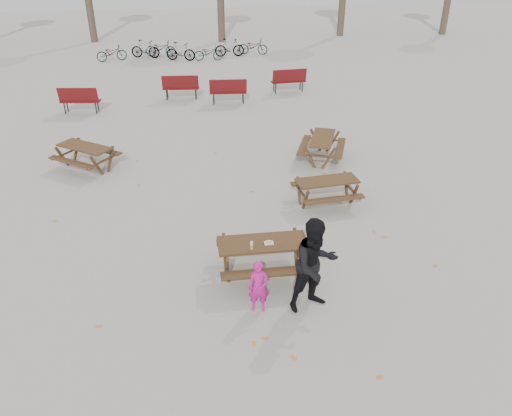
{
  "coord_description": "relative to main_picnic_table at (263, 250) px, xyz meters",
  "views": [
    {
      "loc": [
        -1.26,
        -8.27,
        6.24
      ],
      "look_at": [
        0.0,
        1.0,
        1.0
      ],
      "focal_mm": 35.0,
      "sensor_mm": 36.0,
      "label": 1
    }
  ],
  "objects": [
    {
      "name": "child",
      "position": [
        -0.24,
        -1.1,
        -0.06
      ],
      "size": [
        0.41,
        0.29,
        1.06
      ],
      "primitive_type": "imported",
      "rotation": [
        0.0,
        0.0,
        -0.1
      ],
      "color": "#C11880",
      "rests_on": "ground"
    },
    {
      "name": "park_bench_row",
      "position": [
        -0.92,
        12.09,
        -0.07
      ],
      "size": [
        10.08,
        2.37,
        1.03
      ],
      "color": "maroon",
      "rests_on": "ground"
    },
    {
      "name": "bread_roll",
      "position": [
        0.11,
        -0.08,
        0.25
      ],
      "size": [
        0.14,
        0.06,
        0.05
      ],
      "primitive_type": "ellipsoid",
      "color": "tan",
      "rests_on": "food_tray"
    },
    {
      "name": "ground",
      "position": [
        0.0,
        0.0,
        -0.59
      ],
      "size": [
        80.0,
        80.0,
        0.0
      ],
      "primitive_type": "plane",
      "color": "gray",
      "rests_on": "ground"
    },
    {
      "name": "bicycle_row",
      "position": [
        -1.36,
        20.16,
        -0.14
      ],
      "size": [
        9.47,
        2.06,
        0.98
      ],
      "color": "black",
      "rests_on": "ground"
    },
    {
      "name": "picnic_table_north",
      "position": [
        -4.41,
        5.85,
        -0.23
      ],
      "size": [
        2.12,
        2.05,
        0.71
      ],
      "primitive_type": null,
      "rotation": [
        0.0,
        0.0,
        -0.64
      ],
      "color": "#372314",
      "rests_on": "ground"
    },
    {
      "name": "picnic_table_east",
      "position": [
        2.07,
        2.77,
        -0.25
      ],
      "size": [
        1.7,
        1.43,
        0.68
      ],
      "primitive_type": null,
      "rotation": [
        0.0,
        0.0,
        0.11
      ],
      "color": "#372314",
      "rests_on": "ground"
    },
    {
      "name": "picnic_table_far",
      "position": [
        2.66,
        5.58,
        -0.23
      ],
      "size": [
        1.84,
        2.03,
        0.72
      ],
      "primitive_type": null,
      "rotation": [
        0.0,
        0.0,
        1.21
      ],
      "color": "#372314",
      "rests_on": "ground"
    },
    {
      "name": "main_picnic_table",
      "position": [
        0.0,
        0.0,
        0.0
      ],
      "size": [
        1.8,
        1.45,
        0.78
      ],
      "color": "#372314",
      "rests_on": "ground"
    },
    {
      "name": "food_tray",
      "position": [
        0.11,
        -0.08,
        0.21
      ],
      "size": [
        0.18,
        0.11,
        0.03
      ],
      "primitive_type": "cube",
      "color": "white",
      "rests_on": "main_picnic_table"
    },
    {
      "name": "soda_bottle",
      "position": [
        -0.25,
        -0.2,
        0.26
      ],
      "size": [
        0.07,
        0.07,
        0.17
      ],
      "color": "silver",
      "rests_on": "main_picnic_table"
    },
    {
      "name": "adult",
      "position": [
        0.79,
        -1.13,
        0.35
      ],
      "size": [
        1.09,
        0.96,
        1.87
      ],
      "primitive_type": "imported",
      "rotation": [
        0.0,
        0.0,
        0.31
      ],
      "color": "black",
      "rests_on": "ground"
    },
    {
      "name": "fallen_leaves",
      "position": [
        0.5,
        2.5,
        -0.58
      ],
      "size": [
        11.0,
        11.0,
        0.01
      ],
      "primitive_type": null,
      "color": "#C66F2F",
      "rests_on": "ground"
    }
  ]
}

